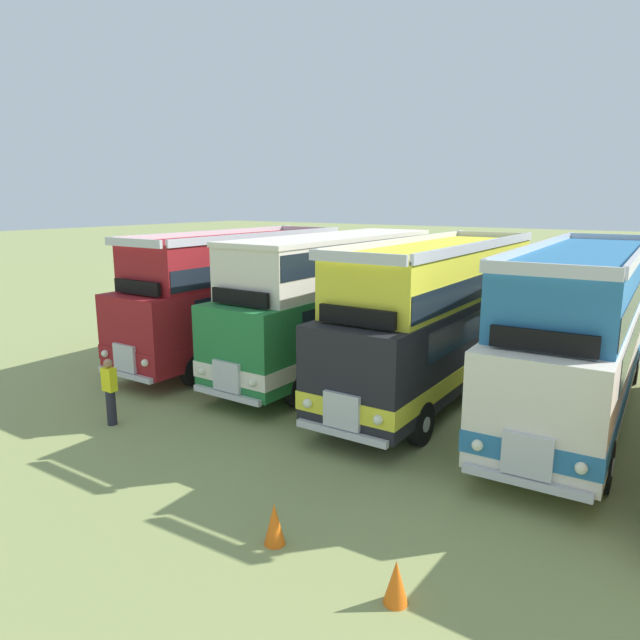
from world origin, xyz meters
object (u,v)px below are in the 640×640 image
Objects in this scene: bus_third_in_row at (439,314)px; cone_near_end at (274,524)px; bus_fourth_in_row at (581,327)px; bus_first_in_row at (240,292)px; marshal_person at (110,391)px; bus_second_in_row at (333,298)px; cone_far_end at (396,582)px.

bus_third_in_row is 14.47× the size of cone_near_end.
bus_fourth_in_row is (3.74, 0.46, 0.00)m from bus_third_in_row.
bus_fourth_in_row is at bearing 3.08° from bus_first_in_row.
marshal_person reaches higher than cone_near_end.
bus_third_in_row and bus_fourth_in_row have the same top height.
bus_first_in_row is 1.00× the size of bus_second_in_row.
bus_third_in_row is (3.74, -0.19, -0.11)m from bus_second_in_row.
bus_fourth_in_row is at bearing 37.59° from marshal_person.
bus_first_in_row is at bearing 103.47° from marshal_person.
bus_first_in_row is at bearing 140.44° from cone_far_end.
bus_fourth_in_row is at bearing 7.08° from bus_third_in_row.
bus_first_in_row is 7.13m from marshal_person.
cone_near_end is (0.79, -8.72, -1.99)m from bus_third_in_row.
bus_first_in_row and bus_third_in_row have the same top height.
bus_third_in_row is (7.49, 0.14, 0.00)m from bus_first_in_row.
bus_fourth_in_row reaches higher than cone_far_end.
cone_near_end is (8.28, -8.58, -1.99)m from bus_first_in_row.
bus_third_in_row is at bearing 1.06° from bus_first_in_row.
bus_fourth_in_row reaches higher than bus_second_in_row.
bus_first_in_row reaches higher than bus_second_in_row.
cone_far_end is at bearing -70.72° from bus_third_in_row.
cone_far_end is at bearing -12.38° from marshal_person.
cone_near_end is at bearing -15.05° from marshal_person.
marshal_person is at bearing -76.53° from bus_first_in_row.
bus_second_in_row is (3.75, 0.33, 0.11)m from bus_first_in_row.
bus_fourth_in_row is at bearing 86.17° from cone_far_end.
bus_first_in_row is at bearing -176.92° from bus_fourth_in_row.
bus_first_in_row is 13.71× the size of cone_near_end.
bus_third_in_row reaches higher than cone_near_end.
bus_fourth_in_row is (11.23, 0.60, 0.01)m from bus_first_in_row.
bus_first_in_row is at bearing -174.92° from bus_second_in_row.
cone_far_end is (10.60, -8.76, -2.02)m from bus_first_in_row.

